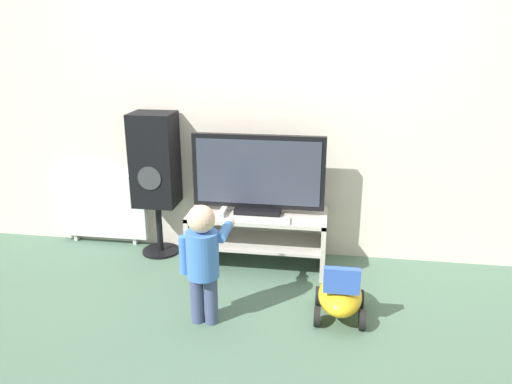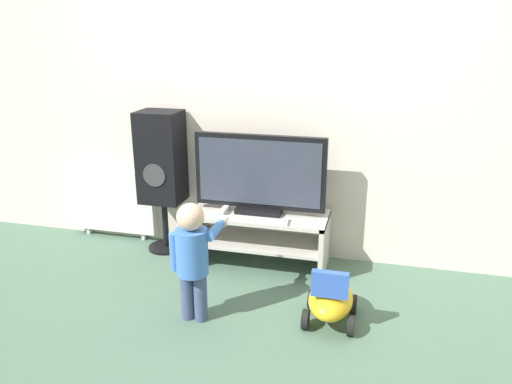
{
  "view_description": "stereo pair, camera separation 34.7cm",
  "coord_description": "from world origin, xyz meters",
  "views": [
    {
      "loc": [
        0.53,
        -3.34,
        1.8
      ],
      "look_at": [
        0.0,
        0.14,
        0.64
      ],
      "focal_mm": 35.0,
      "sensor_mm": 36.0,
      "label": 1
    },
    {
      "loc": [
        0.87,
        -3.27,
        1.8
      ],
      "look_at": [
        0.0,
        0.14,
        0.64
      ],
      "focal_mm": 35.0,
      "sensor_mm": 36.0,
      "label": 2
    }
  ],
  "objects": [
    {
      "name": "ground_plane",
      "position": [
        0.0,
        0.0,
        0.0
      ],
      "size": [
        16.0,
        16.0,
        0.0
      ],
      "primitive_type": "plane",
      "color": "#4C6B56"
    },
    {
      "name": "ride_on_toy",
      "position": [
        0.64,
        -0.44,
        0.16
      ],
      "size": [
        0.32,
        0.47,
        0.41
      ],
      "color": "gold",
      "rests_on": "ground_plane"
    },
    {
      "name": "speaker_tower",
      "position": [
        -0.84,
        0.34,
        0.78
      ],
      "size": [
        0.34,
        0.31,
        1.18
      ],
      "color": "black",
      "rests_on": "ground_plane"
    },
    {
      "name": "remote_primary",
      "position": [
        0.24,
        0.06,
        0.45
      ],
      "size": [
        0.05,
        0.13,
        0.03
      ],
      "color": "white",
      "rests_on": "tv_stand"
    },
    {
      "name": "game_console",
      "position": [
        -0.26,
        0.16,
        0.46
      ],
      "size": [
        0.04,
        0.18,
        0.04
      ],
      "color": "white",
      "rests_on": "tv_stand"
    },
    {
      "name": "tv_stand",
      "position": [
        0.0,
        0.23,
        0.29
      ],
      "size": [
        1.06,
        0.45,
        0.44
      ],
      "color": "beige",
      "rests_on": "ground_plane"
    },
    {
      "name": "child",
      "position": [
        -0.21,
        -0.62,
        0.47
      ],
      "size": [
        0.3,
        0.46,
        0.79
      ],
      "color": "#3F4C72",
      "rests_on": "ground_plane"
    },
    {
      "name": "television",
      "position": [
        0.0,
        0.25,
        0.74
      ],
      "size": [
        1.01,
        0.2,
        0.61
      ],
      "color": "black",
      "rests_on": "tv_stand"
    },
    {
      "name": "radiator",
      "position": [
        -1.39,
        0.46,
        0.34
      ],
      "size": [
        0.78,
        0.08,
        0.62
      ],
      "color": "white",
      "rests_on": "ground_plane"
    },
    {
      "name": "wall_back",
      "position": [
        0.0,
        0.53,
        1.3
      ],
      "size": [
        10.0,
        0.06,
        2.6
      ],
      "color": "silver",
      "rests_on": "ground_plane"
    }
  ]
}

